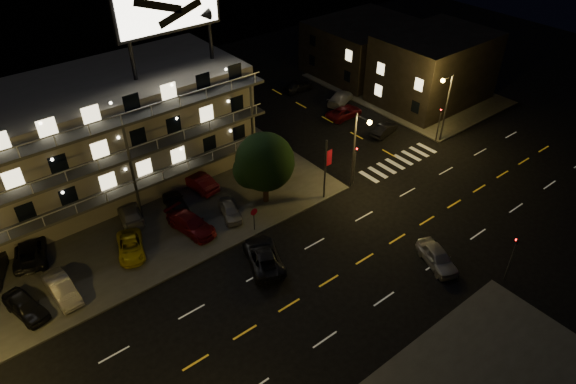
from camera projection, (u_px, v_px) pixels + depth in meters
ground at (347, 270)px, 41.30m from camera, size 140.00×140.00×0.00m
curb_nw at (84, 216)px, 46.82m from camera, size 44.00×24.00×0.15m
curb_ne at (404, 88)px, 69.06m from camera, size 16.00×24.00×0.15m
motel at (98, 135)px, 48.23m from camera, size 28.00×13.80×18.10m
side_bldg_front at (433, 68)px, 64.07m from camera, size 14.06×10.00×8.50m
side_bldg_back at (364, 47)px, 72.10m from camera, size 14.06×12.00×7.00m
streetlight_nc at (357, 144)px, 47.70m from camera, size 0.44×1.92×8.00m
streetlight_ne at (446, 102)px, 54.82m from camera, size 1.92×0.44×8.00m
signal_nw at (355, 161)px, 49.71m from camera, size 0.20×0.27×4.60m
signal_sw at (513, 255)px, 38.97m from camera, size 0.20×0.27×4.60m
signal_ne at (439, 121)px, 56.28m from camera, size 0.27×0.20×4.60m
banner_north at (326, 168)px, 47.16m from camera, size 0.83×0.16×6.40m
stop_sign at (254, 216)px, 44.19m from camera, size 0.91×0.11×2.61m
tree at (264, 163)px, 46.07m from camera, size 5.61×5.40×7.07m
lot_car_0 at (25, 306)px, 37.05m from camera, size 2.69×4.53×1.45m
lot_car_1 at (62, 289)px, 38.43m from camera, size 1.72×4.41×1.43m
lot_car_2 at (131, 247)px, 42.38m from camera, size 3.40×4.85×1.23m
lot_car_3 at (191, 223)px, 44.64m from camera, size 2.99×5.40×1.48m
lot_car_4 at (230, 210)px, 46.31m from camera, size 2.56×3.99×1.26m
lot_car_6 at (30, 249)px, 41.94m from camera, size 3.96×5.90×1.50m
lot_car_7 at (130, 213)px, 45.91m from camera, size 2.67×4.83×1.33m
lot_car_8 at (176, 203)px, 46.98m from camera, size 2.70×4.68×1.50m
lot_car_9 at (198, 181)px, 49.78m from camera, size 2.27×4.85×1.54m
side_car_0 at (384, 130)px, 58.67m from camera, size 4.10×2.07×1.29m
side_car_1 at (344, 112)px, 62.16m from camera, size 4.80×2.27×1.32m
side_car_2 at (340, 98)px, 65.21m from camera, size 5.32×3.88×1.43m
side_car_3 at (298, 86)px, 68.20m from camera, size 4.30×1.74×1.46m
road_car_east at (437, 257)px, 41.41m from camera, size 3.22×4.74×1.50m
road_car_west at (263, 256)px, 41.48m from camera, size 4.34×6.01×1.52m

